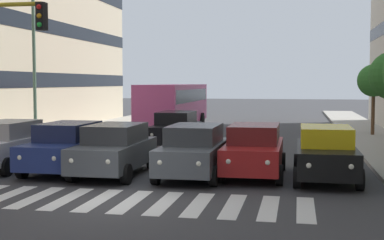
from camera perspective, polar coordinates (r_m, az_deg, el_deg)
name	(u,v)px	position (r m, az deg, el deg)	size (l,w,h in m)	color
ground_plane	(115,201)	(14.52, -8.18, -8.48)	(180.00, 180.00, 0.00)	#38383A
crosswalk_markings	(115,201)	(14.52, -8.18, -8.47)	(10.35, 2.80, 0.01)	silver
car_0	(326,153)	(17.73, 14.01, -3.39)	(2.02, 4.44, 1.72)	black
car_1	(254,150)	(18.07, 6.58, -3.16)	(2.02, 4.44, 1.72)	maroon
car_2	(194,151)	(17.75, 0.19, -3.27)	(2.02, 4.44, 1.72)	#474C51
car_3	(115,149)	(18.30, -8.20, -3.09)	(2.02, 4.44, 1.72)	#474C51
car_4	(67,147)	(19.29, -13.11, -2.79)	(2.02, 4.44, 1.72)	navy
car_5	(5,144)	(20.67, -19.19, -2.46)	(2.02, 4.44, 1.72)	silver
car_row2_0	(176,129)	(26.03, -1.74, -0.95)	(2.02, 4.44, 1.72)	black
bus_behind_traffic	(174,102)	(34.96, -1.91, 1.91)	(2.78, 10.50, 3.00)	#DB5193
street_lamp_left	(375,49)	(20.45, 18.83, 7.17)	(3.12, 0.28, 6.76)	#4C6B56
street_lamp_right	(42,52)	(27.29, -15.58, 6.99)	(2.84, 0.28, 7.36)	#4C6B56
street_tree_3	(374,81)	(32.37, 18.71, 3.94)	(1.85, 1.85, 4.02)	#513823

